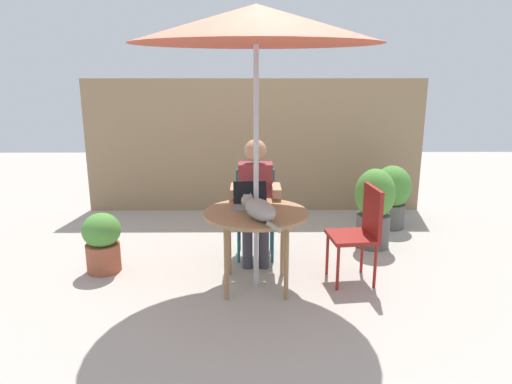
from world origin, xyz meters
TOP-DOWN VIEW (x-y plane):
  - ground_plane at (0.00, 0.00)m, footprint 14.00×14.00m
  - fence_back at (0.00, 2.40)m, footprint 4.51×0.08m
  - patio_table at (0.00, 0.00)m, footprint 0.91×0.91m
  - patio_umbrella at (0.00, 0.00)m, footprint 2.01×2.01m
  - chair_occupied at (0.00, 0.79)m, footprint 0.40×0.40m
  - chair_empty at (0.95, 0.11)m, footprint 0.44×0.44m
  - person_seated at (0.00, 0.64)m, footprint 0.48×0.48m
  - laptop at (-0.05, 0.17)m, footprint 0.32×0.27m
  - cat at (0.02, -0.20)m, footprint 0.35×0.61m
  - potted_plant_near_fence at (-1.47, 0.35)m, footprint 0.36×0.36m
  - potted_plant_by_chair at (1.66, 1.62)m, footprint 0.45×0.45m
  - potted_plant_corner at (1.29, 0.99)m, footprint 0.43×0.43m

SIDE VIEW (x-z plane):
  - ground_plane at x=0.00m, z-range 0.00..0.00m
  - potted_plant_near_fence at x=-1.47m, z-range 0.01..0.59m
  - potted_plant_by_chair at x=1.66m, z-range 0.04..0.81m
  - potted_plant_corner at x=1.29m, z-range 0.03..0.90m
  - chair_occupied at x=0.00m, z-range 0.08..0.96m
  - chair_empty at x=0.95m, z-range 0.08..0.96m
  - patio_table at x=0.00m, z-range 0.28..0.99m
  - person_seated at x=0.00m, z-range 0.08..1.30m
  - laptop at x=-0.05m, z-range 0.66..0.87m
  - cat at x=0.02m, z-range 0.70..0.87m
  - fence_back at x=0.00m, z-range 0.00..1.78m
  - patio_umbrella at x=0.00m, z-range 1.04..3.43m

